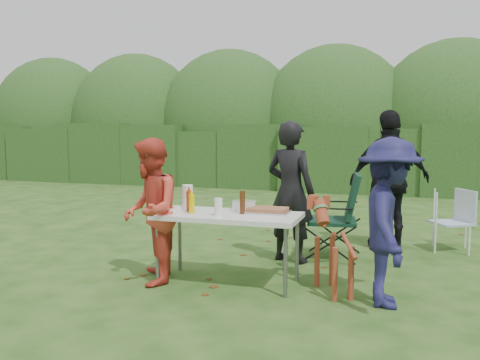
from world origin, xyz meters
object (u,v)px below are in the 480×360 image
(mustard_bottle, at_px, (192,204))
(child, at_px, (389,222))
(folding_table, at_px, (228,219))
(person_black_puffy, at_px, (390,180))
(person_red_jacket, at_px, (150,211))
(dog, at_px, (334,249))
(lawn_chair, at_px, (451,220))
(paper_towel_roll, at_px, (188,197))
(camping_chair, at_px, (332,216))
(person_cook, at_px, (290,192))
(beer_bottle, at_px, (242,202))
(ketchup_bottle, at_px, (189,201))

(mustard_bottle, bearing_deg, child, -2.04)
(folding_table, xyz_separation_m, person_black_puffy, (1.57, 2.12, 0.25))
(person_red_jacket, relative_size, dog, 1.63)
(lawn_chair, xyz_separation_m, paper_towel_roll, (-2.90, -2.04, 0.46))
(person_red_jacket, relative_size, lawn_chair, 1.87)
(dog, distance_m, lawn_chair, 2.56)
(child, bearing_deg, camping_chair, 18.75)
(child, bearing_deg, dog, 63.84)
(person_red_jacket, bearing_deg, child, 67.68)
(person_cook, relative_size, lawn_chair, 2.09)
(dog, bearing_deg, beer_bottle, 59.38)
(child, distance_m, ketchup_bottle, 2.07)
(person_black_puffy, xyz_separation_m, camping_chair, (-0.66, -0.77, -0.40))
(folding_table, relative_size, person_black_puffy, 0.80)
(person_red_jacket, bearing_deg, dog, 73.77)
(folding_table, height_order, person_red_jacket, person_red_jacket)
(beer_bottle, bearing_deg, camping_chair, 60.50)
(person_cook, relative_size, child, 1.11)
(lawn_chair, relative_size, mustard_bottle, 4.09)
(person_black_puffy, height_order, dog, person_black_puffy)
(mustard_bottle, xyz_separation_m, paper_towel_roll, (-0.18, 0.30, 0.03))
(camping_chair, bearing_deg, folding_table, 48.38)
(lawn_chair, bearing_deg, ketchup_bottle, 7.39)
(person_cook, distance_m, person_red_jacket, 1.78)
(person_red_jacket, height_order, dog, person_red_jacket)
(folding_table, relative_size, child, 0.97)
(person_red_jacket, relative_size, paper_towel_roll, 5.87)
(paper_towel_roll, bearing_deg, camping_chair, 38.80)
(person_black_puffy, bearing_deg, child, 67.32)
(person_red_jacket, distance_m, mustard_bottle, 0.44)
(child, bearing_deg, lawn_chair, -23.37)
(ketchup_bottle, relative_size, beer_bottle, 0.92)
(child, height_order, mustard_bottle, child)
(dog, bearing_deg, child, -139.53)
(camping_chair, bearing_deg, person_black_puffy, -138.41)
(dog, bearing_deg, person_cook, 2.62)
(person_black_puffy, relative_size, dog, 1.99)
(folding_table, distance_m, lawn_chair, 3.26)
(person_red_jacket, height_order, lawn_chair, person_red_jacket)
(person_cook, relative_size, person_black_puffy, 0.92)
(folding_table, height_order, beer_bottle, beer_bottle)
(person_red_jacket, distance_m, camping_chair, 2.32)
(child, bearing_deg, person_cook, 37.42)
(camping_chair, relative_size, ketchup_bottle, 4.90)
(dog, height_order, camping_chair, camping_chair)
(beer_bottle, bearing_deg, child, -7.98)
(dog, relative_size, paper_towel_roll, 3.60)
(person_red_jacket, distance_m, child, 2.39)
(person_red_jacket, xyz_separation_m, person_black_puffy, (2.34, 2.36, 0.17))
(person_red_jacket, distance_m, ketchup_bottle, 0.42)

